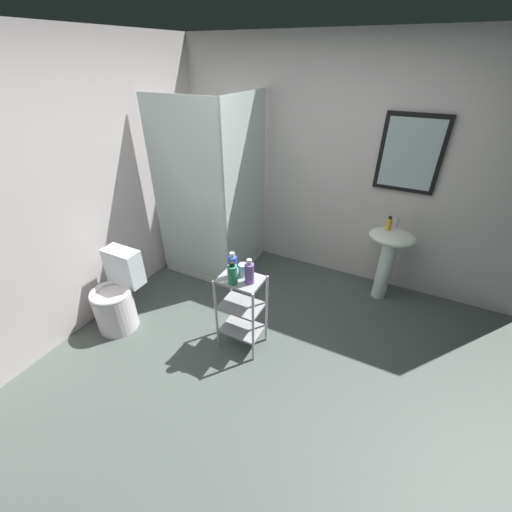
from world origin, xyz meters
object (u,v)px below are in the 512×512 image
Objects in this scene: toilet at (117,298)px; shower_stall at (217,233)px; storage_cart at (241,307)px; conditioner_bottle_purple at (249,273)px; hand_soap_bottle at (389,224)px; body_wash_bottle_green at (232,274)px; pedestal_sink at (389,251)px; shampoo_bottle_blue at (233,266)px; rinse_cup at (243,270)px.

shower_stall is at bearing 76.86° from toilet.
storage_cart is 0.41m from conditioner_bottle_purple.
hand_soap_bottle reaches higher than storage_cart.
conditioner_bottle_purple reaches higher than body_wash_bottle_green.
pedestal_sink is 1.09× the size of storage_cart.
hand_soap_bottle is 1.70m from body_wash_bottle_green.
conditioner_bottle_purple is at bearing 29.87° from body_wash_bottle_green.
shower_stall is 1.91m from hand_soap_bottle.
hand_soap_bottle is 1.58m from conditioner_bottle_purple.
shampoo_bottle_blue reaches higher than hand_soap_bottle.
storage_cart is 0.41m from shampoo_bottle_blue.
pedestal_sink is at bearing -12.05° from hand_soap_bottle.
rinse_cup is at bearing -129.43° from pedestal_sink.
toilet is at bearing -165.74° from storage_cart.
rinse_cup is (0.06, 0.06, -0.05)m from shampoo_bottle_blue.
storage_cart is at bearing 14.26° from toilet.
hand_soap_bottle is 1.33× the size of rinse_cup.
pedestal_sink is 1.07× the size of toilet.
body_wash_bottle_green is at bearing -51.32° from shower_stall.
shower_stall reaches higher than shampoo_bottle_blue.
hand_soap_bottle is 1.66m from shampoo_bottle_blue.
body_wash_bottle_green is 1.87× the size of rinse_cup.
pedestal_sink is at bearing 52.84° from body_wash_bottle_green.
hand_soap_bottle is 1.58m from rinse_cup.
shampoo_bottle_blue is (-1.02, -1.31, -0.03)m from hand_soap_bottle.
shower_stall is 2.70× the size of storage_cart.
shampoo_bottle_blue is 0.10m from rinse_cup.
shampoo_bottle_blue is 1.16× the size of body_wash_bottle_green.
hand_soap_bottle is (-0.07, 0.01, 0.29)m from pedestal_sink.
toilet is 1.03× the size of storage_cart.
body_wash_bottle_green is at bearing -98.89° from rinse_cup.
toilet reaches higher than storage_cart.
shower_stall is 1.34m from rinse_cup.
storage_cart is 0.36m from rinse_cup.
shower_stall is at bearing 134.04° from conditioner_bottle_purple.
toilet is 1.42m from conditioner_bottle_purple.
toilet is at bearing -167.19° from conditioner_bottle_purple.
body_wash_bottle_green is at bearing -150.13° from conditioner_bottle_purple.
storage_cart is 1.68m from hand_soap_bottle.
rinse_cup is (-0.09, 0.07, -0.04)m from conditioner_bottle_purple.
hand_soap_bottle is 0.61× the size of shampoo_bottle_blue.
rinse_cup is (-0.01, 0.05, 0.36)m from storage_cart.
conditioner_bottle_purple reaches higher than rinse_cup.
shower_stall is 1.46m from conditioner_bottle_purple.
storage_cart is at bearing -83.69° from rinse_cup.
body_wash_bottle_green is (-0.03, -0.08, 0.39)m from storage_cart.
pedestal_sink is (1.91, 0.29, 0.12)m from shower_stall.
body_wash_bottle_green is (1.17, 0.23, 0.51)m from toilet.
shower_stall is at bearing 131.66° from storage_cart.
storage_cart is (0.89, -1.00, -0.03)m from shower_stall.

